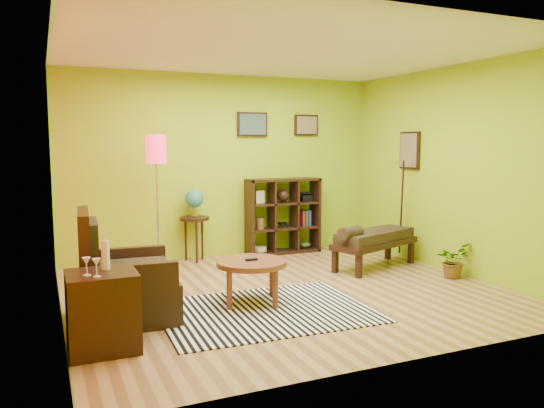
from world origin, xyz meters
name	(u,v)px	position (x,y,z in m)	size (l,w,h in m)	color
ground	(286,291)	(0.00, 0.00, 0.00)	(5.00, 5.00, 0.00)	tan
room_shell	(279,140)	(-0.09, 0.01, 1.80)	(5.04, 4.54, 2.82)	#99C21A
zebra_rug	(265,311)	(-0.53, -0.62, 0.01)	(2.18, 1.62, 0.01)	white
coffee_table	(252,266)	(-0.55, -0.27, 0.41)	(0.78, 0.78, 0.50)	brown
armchair	(123,286)	(-1.93, -0.27, 0.34)	(0.98, 0.98, 1.12)	black
side_cabinet	(103,311)	(-2.20, -1.02, 0.34)	(0.57, 0.52, 0.99)	black
floor_lamp	(156,162)	(-1.22, 1.46, 1.51)	(0.28, 0.28, 1.87)	silver
globe_table	(194,207)	(-0.56, 2.02, 0.82)	(0.44, 0.44, 1.08)	black
cube_shelf	(284,216)	(0.91, 2.03, 0.60)	(1.20, 0.35, 1.20)	black
bench	(373,239)	(1.62, 0.56, 0.42)	(1.49, 0.95, 0.65)	black
potted_plant	(453,264)	(2.28, -0.30, 0.18)	(0.42, 0.46, 0.36)	#26661E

